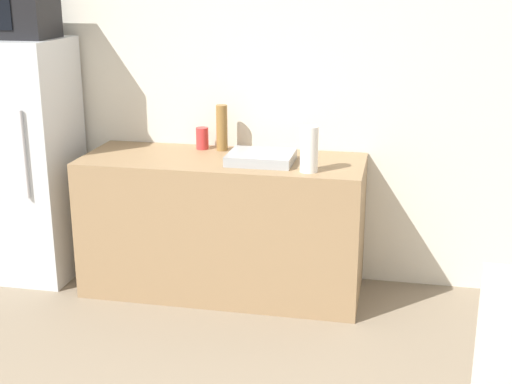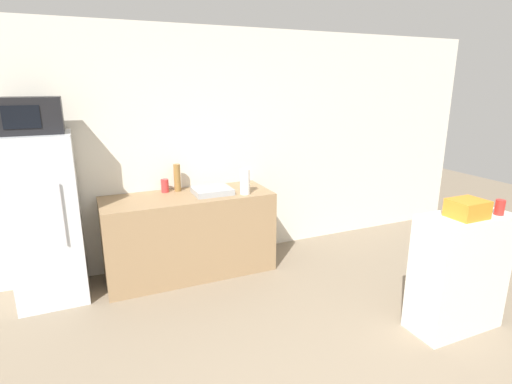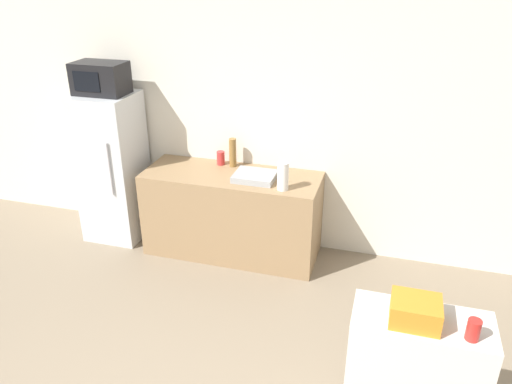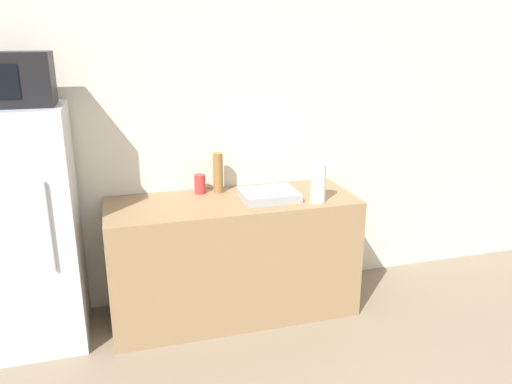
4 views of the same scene
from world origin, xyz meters
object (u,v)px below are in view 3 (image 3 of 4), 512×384
at_px(basket, 415,311).
at_px(paper_towel_roll, 283,176).
at_px(microwave, 100,78).
at_px(refrigerator, 112,168).
at_px(jar, 473,330).
at_px(bottle_tall, 233,153).
at_px(bottle_short, 221,158).

height_order(basket, paper_towel_roll, paper_towel_roll).
bearing_deg(paper_towel_roll, microwave, 173.94).
bearing_deg(refrigerator, jar, -30.70).
xyz_separation_m(bottle_tall, bottle_short, (-0.14, 0.01, -0.08)).
xyz_separation_m(microwave, jar, (3.36, -1.99, -0.68)).
bearing_deg(basket, bottle_tall, 129.75).
relative_size(refrigerator, bottle_short, 11.25).
bearing_deg(bottle_tall, refrigerator, -171.02).
bearing_deg(bottle_short, bottle_tall, -4.40).
xyz_separation_m(microwave, bottle_short, (1.15, 0.21, -0.79)).
distance_m(bottle_tall, bottle_short, 0.16).
relative_size(refrigerator, paper_towel_roll, 5.93).
bearing_deg(microwave, jar, -30.68).
height_order(microwave, jar, microwave).
xyz_separation_m(bottle_short, basket, (1.91, -2.15, 0.12)).
bearing_deg(paper_towel_roll, jar, -50.99).
distance_m(microwave, jar, 3.96).
bearing_deg(paper_towel_roll, bottle_tall, 146.79).
height_order(refrigerator, bottle_short, refrigerator).
distance_m(refrigerator, microwave, 0.95).
bearing_deg(bottle_tall, basket, -50.25).
bearing_deg(jar, bottle_short, 135.00).
distance_m(jar, paper_towel_roll, 2.30).
xyz_separation_m(jar, paper_towel_roll, (-1.45, 1.79, -0.05)).
bearing_deg(bottle_short, refrigerator, -169.47).
height_order(refrigerator, paper_towel_roll, refrigerator).
relative_size(refrigerator, microwave, 3.13).
height_order(bottle_tall, basket, bottle_tall).
distance_m(bottle_tall, basket, 2.78).
bearing_deg(refrigerator, bottle_tall, 8.98).
bearing_deg(jar, paper_towel_roll, 129.01).
relative_size(microwave, jar, 4.15).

